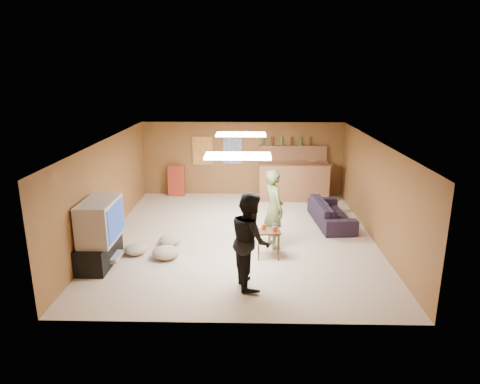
{
  "coord_description": "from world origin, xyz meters",
  "views": [
    {
      "loc": [
        0.21,
        -9.16,
        3.68
      ],
      "look_at": [
        0.0,
        0.2,
        1.0
      ],
      "focal_mm": 32.0,
      "sensor_mm": 36.0,
      "label": 1
    }
  ],
  "objects_px": {
    "tv_body": "(100,220)",
    "person_olive": "(274,209)",
    "sofa": "(331,212)",
    "person_black": "(250,240)",
    "tray_table": "(269,244)",
    "bar_counter": "(293,181)"
  },
  "relations": [
    {
      "from": "person_olive",
      "to": "sofa",
      "type": "relative_size",
      "value": 0.87
    },
    {
      "from": "bar_counter",
      "to": "person_olive",
      "type": "bearing_deg",
      "value": -102.32
    },
    {
      "from": "tv_body",
      "to": "tray_table",
      "type": "bearing_deg",
      "value": 6.08
    },
    {
      "from": "tv_body",
      "to": "tray_table",
      "type": "height_order",
      "value": "tv_body"
    },
    {
      "from": "tv_body",
      "to": "sofa",
      "type": "height_order",
      "value": "tv_body"
    },
    {
      "from": "tv_body",
      "to": "tray_table",
      "type": "relative_size",
      "value": 1.88
    },
    {
      "from": "tray_table",
      "to": "person_black",
      "type": "bearing_deg",
      "value": -108.19
    },
    {
      "from": "tv_body",
      "to": "sofa",
      "type": "bearing_deg",
      "value": 26.21
    },
    {
      "from": "bar_counter",
      "to": "person_olive",
      "type": "height_order",
      "value": "person_olive"
    },
    {
      "from": "tv_body",
      "to": "person_olive",
      "type": "xyz_separation_m",
      "value": [
        3.38,
        0.94,
        -0.05
      ]
    },
    {
      "from": "tv_body",
      "to": "bar_counter",
      "type": "height_order",
      "value": "tv_body"
    },
    {
      "from": "person_black",
      "to": "tray_table",
      "type": "height_order",
      "value": "person_black"
    },
    {
      "from": "tv_body",
      "to": "person_olive",
      "type": "height_order",
      "value": "person_olive"
    },
    {
      "from": "person_olive",
      "to": "person_black",
      "type": "xyz_separation_m",
      "value": [
        -0.5,
        -1.73,
        -0.0
      ]
    },
    {
      "from": "person_black",
      "to": "sofa",
      "type": "height_order",
      "value": "person_black"
    },
    {
      "from": "tv_body",
      "to": "person_black",
      "type": "distance_m",
      "value": 2.99
    },
    {
      "from": "person_olive",
      "to": "tray_table",
      "type": "bearing_deg",
      "value": 146.95
    },
    {
      "from": "person_olive",
      "to": "person_black",
      "type": "height_order",
      "value": "person_olive"
    },
    {
      "from": "person_olive",
      "to": "tray_table",
      "type": "xyz_separation_m",
      "value": [
        -0.13,
        -0.59,
        -0.56
      ]
    },
    {
      "from": "person_black",
      "to": "tray_table",
      "type": "distance_m",
      "value": 1.32
    },
    {
      "from": "tv_body",
      "to": "person_black",
      "type": "height_order",
      "value": "person_black"
    },
    {
      "from": "tv_body",
      "to": "sofa",
      "type": "xyz_separation_m",
      "value": [
        4.89,
        2.41,
        -0.62
      ]
    }
  ]
}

